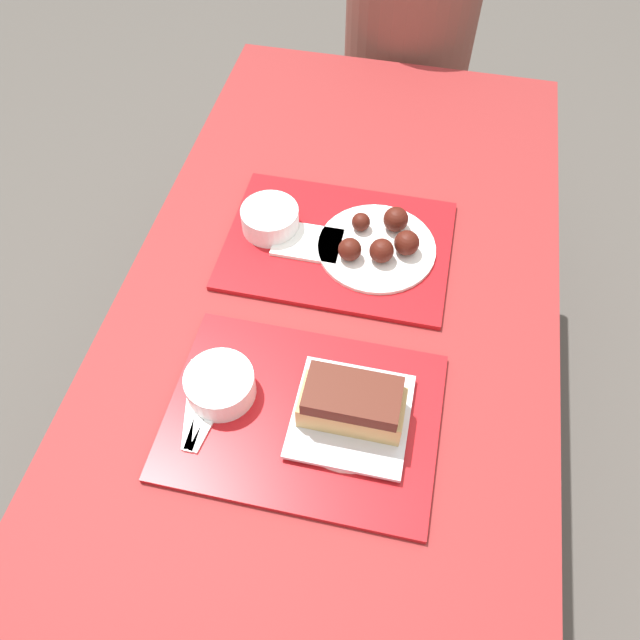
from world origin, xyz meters
TOP-DOWN VIEW (x-y plane):
  - ground_plane at (0.00, 0.00)m, footprint 12.00×12.00m
  - picnic_table at (0.00, 0.00)m, footprint 0.84×1.70m
  - picnic_bench_far at (0.00, 1.07)m, footprint 0.80×0.28m
  - tray_near at (-0.01, -0.22)m, footprint 0.45×0.33m
  - tray_far at (-0.02, 0.17)m, footprint 0.45×0.33m
  - bowl_coleslaw_near at (-0.15, -0.21)m, footprint 0.12×0.12m
  - brisket_sandwich_plate at (0.07, -0.21)m, footprint 0.19×0.19m
  - plastic_fork_near at (-0.17, -0.24)m, footprint 0.02×0.17m
  - plastic_knife_near at (-0.15, -0.24)m, footprint 0.04×0.17m
  - plastic_spoon_near at (-0.20, -0.24)m, footprint 0.06×0.17m
  - condiment_packet at (-0.00, -0.15)m, footprint 0.04×0.03m
  - bowl_coleslaw_far at (-0.17, 0.18)m, footprint 0.12×0.12m
  - wings_plate_far at (0.06, 0.17)m, footprint 0.24×0.24m
  - napkin_far at (-0.08, 0.16)m, footprint 0.14×0.09m
  - person_seated_across at (0.01, 1.07)m, footprint 0.38×0.38m

SIDE VIEW (x-z plane):
  - ground_plane at x=0.00m, z-range 0.00..0.00m
  - picnic_bench_far at x=0.00m, z-range 0.15..0.58m
  - picnic_table at x=0.00m, z-range 0.28..1.01m
  - person_seated_across at x=0.01m, z-range 0.37..1.11m
  - tray_near at x=-0.01m, z-range 0.74..0.75m
  - tray_far at x=-0.02m, z-range 0.74..0.75m
  - plastic_fork_near at x=-0.17m, z-range 0.75..0.75m
  - plastic_knife_near at x=-0.15m, z-range 0.75..0.75m
  - plastic_spoon_near at x=-0.20m, z-range 0.75..0.75m
  - condiment_packet at x=0.00m, z-range 0.75..0.76m
  - napkin_far at x=-0.08m, z-range 0.75..0.76m
  - wings_plate_far at x=0.06m, z-range 0.74..0.80m
  - bowl_coleslaw_near at x=-0.15m, z-range 0.75..0.80m
  - bowl_coleslaw_far at x=-0.17m, z-range 0.75..0.80m
  - brisket_sandwich_plate at x=0.07m, z-range 0.74..0.83m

